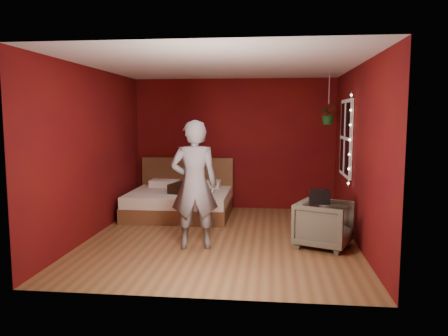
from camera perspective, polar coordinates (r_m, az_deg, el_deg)
floor at (r=6.79m, az=-0.34°, el=-9.12°), size 4.50×4.50×0.00m
room_walls at (r=6.53m, az=-0.35°, el=5.20°), size 4.04×4.54×2.62m
window at (r=7.49m, az=15.62°, el=3.79°), size 0.05×0.97×1.27m
fairy_lights at (r=6.97m, az=16.11°, el=3.57°), size 0.04×0.04×1.45m
bed at (r=8.31m, az=-5.67°, el=-4.29°), size 1.86×1.58×1.02m
person at (r=6.11m, az=-3.90°, el=-2.22°), size 0.72×0.54×1.81m
armchair at (r=6.41m, az=12.93°, el=-7.18°), size 0.95×0.93×0.66m
handbag at (r=6.12m, az=12.38°, el=-3.70°), size 0.28×0.14×0.20m
throw_pillow at (r=8.02m, az=-5.14°, el=-2.63°), size 0.58×0.58×0.17m
hanging_plant at (r=7.98m, az=13.49°, el=6.85°), size 0.40×0.37×0.89m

